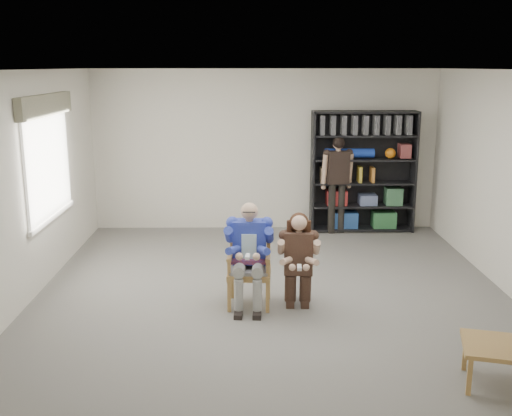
{
  "coord_description": "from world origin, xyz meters",
  "views": [
    {
      "loc": [
        -0.31,
        -6.93,
        2.84
      ],
      "look_at": [
        -0.2,
        0.6,
        1.05
      ],
      "focal_mm": 42.0,
      "sensor_mm": 36.0,
      "label": 1
    }
  ],
  "objects_px": {
    "armchair": "(249,266)",
    "kneeling_woman": "(298,262)",
    "standing_man": "(337,185)",
    "side_table": "(494,365)",
    "bookshelf": "(363,172)",
    "seated_man": "(249,255)"
  },
  "relations": [
    {
      "from": "armchair",
      "to": "seated_man",
      "type": "height_order",
      "value": "seated_man"
    },
    {
      "from": "bookshelf",
      "to": "side_table",
      "type": "relative_size",
      "value": 3.61
    },
    {
      "from": "armchair",
      "to": "seated_man",
      "type": "bearing_deg",
      "value": 0.0
    },
    {
      "from": "armchair",
      "to": "side_table",
      "type": "relative_size",
      "value": 1.7
    },
    {
      "from": "bookshelf",
      "to": "side_table",
      "type": "distance_m",
      "value": 5.37
    },
    {
      "from": "armchair",
      "to": "bookshelf",
      "type": "xyz_separation_m",
      "value": [
        1.99,
        3.38,
        0.56
      ]
    },
    {
      "from": "side_table",
      "to": "seated_man",
      "type": "bearing_deg",
      "value": 139.18
    },
    {
      "from": "seated_man",
      "to": "armchair",
      "type": "bearing_deg",
      "value": 0.0
    },
    {
      "from": "armchair",
      "to": "kneeling_woman",
      "type": "distance_m",
      "value": 0.6
    },
    {
      "from": "seated_man",
      "to": "bookshelf",
      "type": "xyz_separation_m",
      "value": [
        1.99,
        3.38,
        0.41
      ]
    },
    {
      "from": "standing_man",
      "to": "side_table",
      "type": "relative_size",
      "value": 2.9
    },
    {
      "from": "seated_man",
      "to": "standing_man",
      "type": "bearing_deg",
      "value": 68.0
    },
    {
      "from": "standing_man",
      "to": "kneeling_woman",
      "type": "bearing_deg",
      "value": -117.63
    },
    {
      "from": "side_table",
      "to": "bookshelf",
      "type": "bearing_deg",
      "value": 92.45
    },
    {
      "from": "standing_man",
      "to": "side_table",
      "type": "bearing_deg",
      "value": -94.26
    },
    {
      "from": "bookshelf",
      "to": "side_table",
      "type": "xyz_separation_m",
      "value": [
        0.23,
        -5.3,
        -0.85
      ]
    },
    {
      "from": "standing_man",
      "to": "side_table",
      "type": "height_order",
      "value": "standing_man"
    },
    {
      "from": "bookshelf",
      "to": "armchair",
      "type": "bearing_deg",
      "value": -120.51
    },
    {
      "from": "kneeling_woman",
      "to": "bookshelf",
      "type": "xyz_separation_m",
      "value": [
        1.41,
        3.5,
        0.46
      ]
    },
    {
      "from": "seated_man",
      "to": "standing_man",
      "type": "relative_size",
      "value": 0.76
    },
    {
      "from": "bookshelf",
      "to": "side_table",
      "type": "bearing_deg",
      "value": -87.55
    },
    {
      "from": "standing_man",
      "to": "armchair",
      "type": "bearing_deg",
      "value": -127.12
    }
  ]
}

